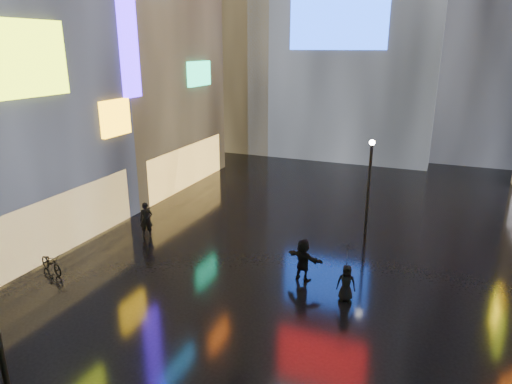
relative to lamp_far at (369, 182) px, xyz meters
The scene contains 9 objects.
ground 4.26m from the lamp_far, 142.67° to the right, with size 140.00×140.00×0.00m, color black.
building_left_far 20.52m from the lamp_far, 167.35° to the left, with size 10.28×12.00×22.00m.
tower_flank_left 27.87m from the lamp_far, 129.24° to the left, with size 10.00×10.00×26.00m, color black.
lamp_far is the anchor object (origin of this frame).
pedestrian_4 7.62m from the lamp_far, 86.89° to the right, with size 0.75×0.49×1.53m, color black.
pedestrian_5 6.83m from the lamp_far, 104.94° to the right, with size 1.76×0.56×1.90m, color black.
pedestrian_6 12.02m from the lamp_far, 155.68° to the right, with size 0.69×0.45×1.90m, color black.
umbrella_2 7.37m from the lamp_far, 86.89° to the right, with size 1.02×1.04×0.93m, color black.
bicycle 16.09m from the lamp_far, 141.29° to the right, with size 0.62×1.77×0.93m, color black.
Camera 1 is at (5.63, -1.81, 9.77)m, focal length 32.00 mm.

